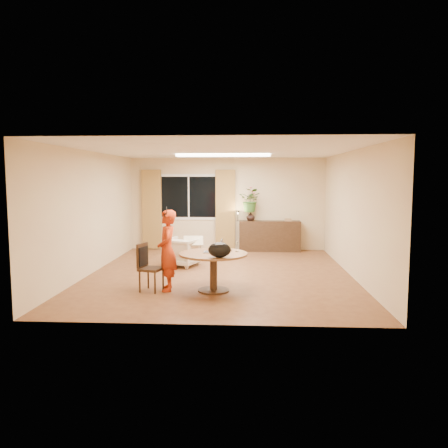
% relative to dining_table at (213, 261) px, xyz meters
% --- Properties ---
extents(floor, '(6.50, 6.50, 0.00)m').
position_rel_dining_table_xyz_m(floor, '(0.02, 1.43, -0.55)').
color(floor, brown).
rests_on(floor, ground).
extents(ceiling, '(6.50, 6.50, 0.00)m').
position_rel_dining_table_xyz_m(ceiling, '(0.02, 1.43, 2.05)').
color(ceiling, white).
rests_on(ceiling, wall_back).
extents(wall_back, '(5.50, 0.00, 5.50)m').
position_rel_dining_table_xyz_m(wall_back, '(0.02, 4.68, 0.75)').
color(wall_back, '#D7B38B').
rests_on(wall_back, floor).
extents(wall_left, '(0.00, 6.50, 6.50)m').
position_rel_dining_table_xyz_m(wall_left, '(-2.73, 1.43, 0.75)').
color(wall_left, '#D7B38B').
rests_on(wall_left, floor).
extents(wall_right, '(0.00, 6.50, 6.50)m').
position_rel_dining_table_xyz_m(wall_right, '(2.77, 1.43, 0.75)').
color(wall_right, '#D7B38B').
rests_on(wall_right, floor).
extents(window, '(1.70, 0.03, 1.30)m').
position_rel_dining_table_xyz_m(window, '(-1.08, 4.66, 0.95)').
color(window, white).
rests_on(window, wall_back).
extents(curtain_left, '(0.55, 0.08, 2.25)m').
position_rel_dining_table_xyz_m(curtain_left, '(-2.13, 4.58, 0.60)').
color(curtain_left, olive).
rests_on(curtain_left, wall_back).
extents(curtain_right, '(0.55, 0.08, 2.25)m').
position_rel_dining_table_xyz_m(curtain_right, '(-0.03, 4.58, 0.60)').
color(curtain_right, olive).
rests_on(curtain_right, wall_back).
extents(ceiling_panel, '(2.20, 0.35, 0.05)m').
position_rel_dining_table_xyz_m(ceiling_panel, '(0.02, 2.63, 2.02)').
color(ceiling_panel, white).
rests_on(ceiling_panel, ceiling).
extents(dining_table, '(1.22, 1.22, 0.70)m').
position_rel_dining_table_xyz_m(dining_table, '(0.00, 0.00, 0.00)').
color(dining_table, brown).
rests_on(dining_table, floor).
extents(dining_chair, '(0.50, 0.48, 0.87)m').
position_rel_dining_table_xyz_m(dining_chair, '(-1.12, -0.06, -0.12)').
color(dining_chair, black).
rests_on(dining_chair, floor).
extents(child, '(0.59, 0.45, 1.47)m').
position_rel_dining_table_xyz_m(child, '(-0.84, 0.02, 0.18)').
color(child, '#B7240E').
rests_on(child, floor).
extents(laptop, '(0.39, 0.27, 0.25)m').
position_rel_dining_table_xyz_m(laptop, '(-0.00, 0.05, 0.28)').
color(laptop, '#B7B7BC').
rests_on(laptop, dining_table).
extents(tumbler, '(0.08, 0.08, 0.10)m').
position_rel_dining_table_xyz_m(tumbler, '(0.05, 0.27, 0.20)').
color(tumbler, white).
rests_on(tumbler, dining_table).
extents(wine_glass, '(0.07, 0.07, 0.19)m').
position_rel_dining_table_xyz_m(wine_glass, '(0.41, 0.16, 0.24)').
color(wine_glass, white).
rests_on(wine_glass, dining_table).
extents(pot_lid, '(0.28, 0.28, 0.04)m').
position_rel_dining_table_xyz_m(pot_lid, '(0.21, 0.24, 0.17)').
color(pot_lid, white).
rests_on(pot_lid, dining_table).
extents(handbag, '(0.44, 0.33, 0.26)m').
position_rel_dining_table_xyz_m(handbag, '(0.14, -0.45, 0.28)').
color(handbag, black).
rests_on(handbag, dining_table).
extents(armchair, '(0.92, 0.93, 0.66)m').
position_rel_dining_table_xyz_m(armchair, '(-0.90, 2.23, -0.22)').
color(armchair, beige).
rests_on(armchair, floor).
extents(throw, '(0.51, 0.60, 0.03)m').
position_rel_dining_table_xyz_m(throw, '(-0.64, 2.20, 0.13)').
color(throw, beige).
rests_on(throw, armchair).
extents(sideboard, '(1.69, 0.41, 0.85)m').
position_rel_dining_table_xyz_m(sideboard, '(1.22, 4.44, -0.13)').
color(sideboard, black).
rests_on(sideboard, floor).
extents(vase, '(0.26, 0.26, 0.25)m').
position_rel_dining_table_xyz_m(vase, '(0.69, 4.44, 0.42)').
color(vase, black).
rests_on(vase, sideboard).
extents(bouquet, '(0.73, 0.68, 0.66)m').
position_rel_dining_table_xyz_m(bouquet, '(0.69, 4.44, 0.87)').
color(bouquet, '#356F29').
rests_on(bouquet, vase).
extents(book_stack, '(0.23, 0.20, 0.08)m').
position_rel_dining_table_xyz_m(book_stack, '(1.73, 4.44, 0.34)').
color(book_stack, '#986F4D').
rests_on(book_stack, sideboard).
extents(desk_lamp, '(0.16, 0.16, 0.31)m').
position_rel_dining_table_xyz_m(desk_lamp, '(0.33, 4.39, 0.45)').
color(desk_lamp, black).
rests_on(desk_lamp, sideboard).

